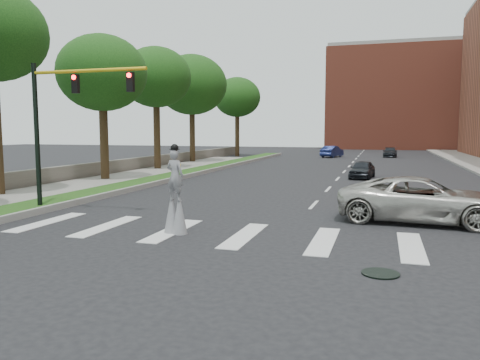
{
  "coord_description": "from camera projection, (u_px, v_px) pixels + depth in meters",
  "views": [
    {
      "loc": [
        2.94,
        -13.42,
        3.45
      ],
      "look_at": [
        -1.79,
        2.17,
        1.7
      ],
      "focal_mm": 35.0,
      "sensor_mm": 36.0,
      "label": 1
    }
  ],
  "objects": [
    {
      "name": "traffic_signal",
      "position": [
        60.0,
        113.0,
        19.22
      ],
      "size": [
        5.3,
        0.23,
        6.2
      ],
      "color": "black",
      "rests_on": "ground"
    },
    {
      "name": "suv_crossing",
      "position": [
        422.0,
        200.0,
        17.47
      ],
      "size": [
        6.31,
        3.3,
        1.69
      ],
      "primitive_type": "imported",
      "rotation": [
        0.0,
        0.0,
        1.49
      ],
      "color": "#B4B1AA",
      "rests_on": "ground"
    },
    {
      "name": "manhole",
      "position": [
        380.0,
        273.0,
        11.21
      ],
      "size": [
        0.9,
        0.9,
        0.04
      ],
      "primitive_type": "cylinder",
      "color": "black",
      "rests_on": "ground"
    },
    {
      "name": "sidewalk_left",
      "position": [
        73.0,
        187.0,
        27.68
      ],
      "size": [
        4.0,
        60.0,
        0.18
      ],
      "primitive_type": "cube",
      "color": "gray",
      "rests_on": "ground"
    },
    {
      "name": "stilt_performer",
      "position": [
        175.0,
        199.0,
        15.53
      ],
      "size": [
        0.83,
        0.58,
        2.99
      ],
      "rotation": [
        0.0,
        0.0,
        2.95
      ],
      "color": "#302113",
      "rests_on": "ground"
    },
    {
      "name": "ground_plane",
      "position": [
        276.0,
        246.0,
        13.99
      ],
      "size": [
        160.0,
        160.0,
        0.0
      ],
      "primitive_type": "plane",
      "color": "black",
      "rests_on": "ground"
    },
    {
      "name": "car_mid",
      "position": [
        332.0,
        152.0,
        59.03
      ],
      "size": [
        2.66,
        4.58,
        1.43
      ],
      "primitive_type": "imported",
      "rotation": [
        0.0,
        0.0,
        2.86
      ],
      "color": "navy",
      "rests_on": "ground"
    },
    {
      "name": "tree_4",
      "position": [
        192.0,
        85.0,
        47.98
      ],
      "size": [
        7.23,
        7.23,
        11.13
      ],
      "color": "#302113",
      "rests_on": "ground"
    },
    {
      "name": "car_far",
      "position": [
        390.0,
        152.0,
        59.47
      ],
      "size": [
        1.77,
        4.17,
        1.2
      ],
      "primitive_type": "imported",
      "rotation": [
        0.0,
        0.0,
        -0.02
      ],
      "color": "black",
      "rests_on": "ground"
    },
    {
      "name": "tree_2",
      "position": [
        102.0,
        74.0,
        30.79
      ],
      "size": [
        5.9,
        5.9,
        9.69
      ],
      "color": "#302113",
      "rests_on": "ground"
    },
    {
      "name": "grass_median",
      "position": [
        187.0,
        173.0,
        36.32
      ],
      "size": [
        2.0,
        60.0,
        0.25
      ],
      "primitive_type": "cube",
      "color": "#1D4413",
      "rests_on": "ground"
    },
    {
      "name": "median_curb",
      "position": [
        200.0,
        173.0,
        36.02
      ],
      "size": [
        0.2,
        60.0,
        0.28
      ],
      "primitive_type": "cube",
      "color": "gray",
      "rests_on": "ground"
    },
    {
      "name": "tree_5",
      "position": [
        237.0,
        97.0,
        60.55
      ],
      "size": [
        6.03,
        6.03,
        10.23
      ],
      "color": "#302113",
      "rests_on": "ground"
    },
    {
      "name": "stone_wall",
      "position": [
        137.0,
        164.0,
        39.77
      ],
      "size": [
        0.5,
        56.0,
        1.1
      ],
      "primitive_type": "cube",
      "color": "#615B53",
      "rests_on": "ground"
    },
    {
      "name": "car_near",
      "position": [
        362.0,
        169.0,
        33.44
      ],
      "size": [
        1.91,
        3.88,
        1.27
      ],
      "primitive_type": "imported",
      "rotation": [
        0.0,
        0.0,
        -0.11
      ],
      "color": "black",
      "rests_on": "ground"
    },
    {
      "name": "tree_3",
      "position": [
        156.0,
        78.0,
        39.17
      ],
      "size": [
        5.94,
        5.94,
        10.37
      ],
      "color": "#302113",
      "rests_on": "ground"
    },
    {
      "name": "building_backdrop",
      "position": [
        401.0,
        99.0,
        85.49
      ],
      "size": [
        26.0,
        14.0,
        18.0
      ],
      "primitive_type": "cube",
      "color": "#9F4632",
      "rests_on": "ground"
    }
  ]
}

